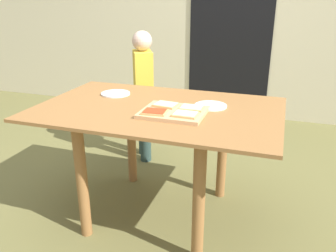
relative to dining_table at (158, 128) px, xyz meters
The scene contains 11 objects.
ground_plane 0.59m from the dining_table, ahead, with size 16.00×16.00×0.00m, color brown.
house_door 2.16m from the dining_table, 88.22° to the left, with size 0.90×0.02×2.00m, color black.
dining_table is the anchor object (origin of this frame).
cutting_board 0.20m from the dining_table, 34.85° to the right, with size 0.34×0.29×0.02m, color tan.
pizza_slice_near_left 0.22m from the dining_table, 76.48° to the right, with size 0.13×0.11×0.01m.
pizza_slice_far_right 0.26m from the dining_table, ahead, with size 0.13×0.11×0.01m.
pizza_slice_near_right 0.29m from the dining_table, 35.11° to the right, with size 0.13×0.11×0.01m.
pizza_slice_far_left 0.16m from the dining_table, 18.91° to the right, with size 0.14×0.12×0.01m.
plate_white_left 0.42m from the dining_table, 153.96° to the left, with size 0.19×0.19×0.01m, color white.
plate_white_right 0.33m from the dining_table, 21.70° to the left, with size 0.19×0.19×0.01m, color silver.
child_left 0.84m from the dining_table, 118.37° to the left, with size 0.24×0.28×1.07m.
Camera 1 is at (0.66, -1.78, 1.32)m, focal length 36.98 mm.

